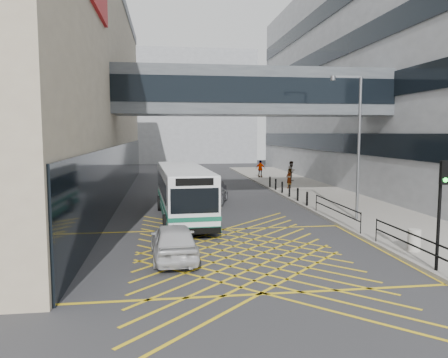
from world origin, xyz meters
name	(u,v)px	position (x,y,z in m)	size (l,w,h in m)	color
ground	(238,253)	(0.00, 0.00, 0.00)	(120.00, 120.00, 0.00)	#333335
building_right	(435,81)	(23.98, 24.00, 10.00)	(24.09, 44.00, 20.00)	gray
building_far	(168,109)	(-2.00, 60.00, 9.00)	(28.00, 16.00, 18.00)	gray
skybridge	(252,93)	(3.00, 12.00, 7.50)	(20.00, 4.10, 3.00)	#494E53
pavement	(320,195)	(9.00, 15.00, 0.08)	(6.00, 54.00, 0.16)	gray
box_junction	(238,253)	(0.00, 0.00, 0.00)	(12.00, 9.00, 0.01)	gold
bus	(183,191)	(-1.84, 7.48, 1.57)	(3.02, 10.56, 2.93)	silver
car_white	(174,241)	(-2.55, -0.42, 0.72)	(1.85, 4.52, 1.44)	#BABABC
car_dark	(213,190)	(0.69, 14.79, 0.66)	(1.66, 4.24, 1.33)	#222227
car_silver	(213,193)	(0.43, 12.84, 0.68)	(1.84, 4.37, 1.36)	gray
traffic_light	(441,200)	(6.27, -3.63, 2.61)	(0.28, 0.44, 3.76)	black
street_lamp	(356,139)	(7.33, 5.39, 4.53)	(1.74, 0.29, 7.67)	slate
litter_bin	(414,240)	(6.93, -1.11, 0.59)	(0.50, 0.50, 0.86)	#ADA89E
kerb_railings	(363,219)	(6.15, 1.78, 0.88)	(0.05, 12.54, 1.00)	black
bollards	(286,189)	(6.25, 15.00, 0.61)	(0.14, 10.14, 0.90)	black
pedestrian_a	(289,178)	(7.62, 18.84, 0.99)	(0.66, 0.47, 1.66)	gray
pedestrian_b	(292,171)	(9.49, 24.36, 1.12)	(0.94, 0.55, 1.93)	gray
pedestrian_c	(260,169)	(7.23, 28.19, 1.07)	(1.07, 0.51, 1.81)	gray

